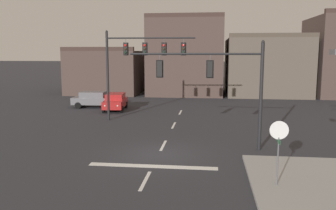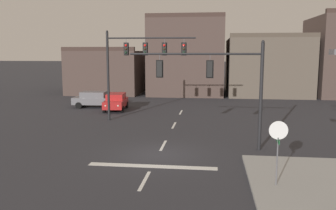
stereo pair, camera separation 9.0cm
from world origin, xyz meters
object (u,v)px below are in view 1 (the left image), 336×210
Objects in this scene: signal_mast_near_side at (220,78)px; car_lot_middle at (94,99)px; car_lot_nearside at (115,101)px; signal_mast_far_side at (137,58)px; stop_sign at (279,138)px.

signal_mast_near_side is 1.68× the size of car_lot_middle.
signal_mast_near_side is at bearing -52.89° from car_lot_nearside.
signal_mast_far_side is 2.58× the size of stop_sign.
car_lot_middle is (-2.58, 1.35, 0.00)m from car_lot_nearside.
stop_sign is (2.25, -5.96, -1.97)m from signal_mast_near_side.
signal_mast_near_side is 1.66× the size of car_lot_nearside.
stop_sign reaches higher than car_lot_middle.
car_lot_nearside is at bearing 122.46° from stop_sign.
car_lot_middle is at bearing 132.24° from signal_mast_far_side.
signal_mast_near_side is at bearing -50.22° from signal_mast_far_side.
car_lot_nearside is at bearing 127.11° from signal_mast_near_side.
stop_sign is 0.63× the size of car_lot_middle.
car_lot_nearside is 2.91m from car_lot_middle.
stop_sign is at bearing -69.34° from signal_mast_near_side.
stop_sign is at bearing -54.18° from car_lot_middle.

